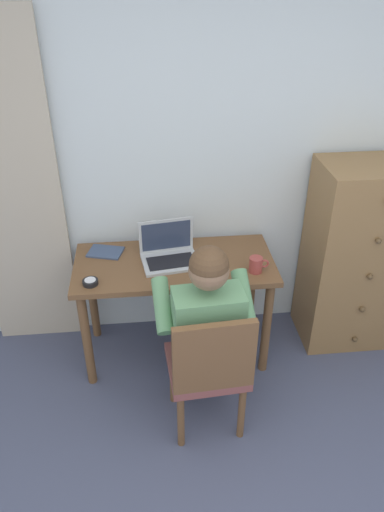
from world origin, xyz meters
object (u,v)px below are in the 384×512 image
Objects in this scene: desk at (175,277)px; desk_clock at (90,282)px; laptop at (169,253)px; computer_mouse at (217,261)px; coffee_mug at (256,265)px; chair at (209,367)px; notebook_pad at (105,252)px; person_seated at (203,319)px; dresser at (355,257)px.

desk is 13.68× the size of desk_clock.
laptop reaches higher than computer_mouse.
coffee_mug is (0.51, -0.18, -0.00)m from laptop.
desk is 3.31× the size of laptop.
notebook_pad is at bearing 124.89° from chair.
person_seated reaches higher than chair.
desk_clock is at bearing -171.24° from dresser.
coffee_mug reaches higher than notebook_pad.
coffee_mug is (0.34, 0.50, 0.30)m from chair.
dresser is at bearing 34.39° from chair.
coffee_mug is at bearing 55.76° from chair.
computer_mouse is 0.83× the size of coffee_mug.
desk_clock is (-0.75, -0.15, -0.00)m from computer_mouse.
laptop reaches higher than desk_clock.
laptop is 0.42m from notebook_pad.
computer_mouse is at bearing 78.71° from chair.
desk is at bearing -46.32° from laptop.
dresser is at bearing 2.18° from laptop.
notebook_pad is (-0.56, 0.81, 0.26)m from chair.
person_seated reaches higher than desk_clock.
notebook_pad is (-0.55, 0.63, 0.08)m from person_seated.
computer_mouse is at bearing -173.03° from dresser.
laptop is at bearing -1.22° from notebook_pad.
person_seated is (-0.01, 0.18, 0.18)m from chair.
dresser is at bearing 13.20° from notebook_pad.
chair is at bearing -145.61° from dresser.
desk is at bearing 104.79° from person_seated.
coffee_mug is at bearing 42.29° from person_seated.
laptop is at bearing -177.82° from dresser.
computer_mouse is 0.71m from notebook_pad.
desk is 0.49m from person_seated.
desk_clock is (-0.62, 0.29, 0.09)m from person_seated.
desk is at bearing -176.35° from dresser.
computer_mouse is 1.11× the size of desk_clock.
desk_clock is (-0.63, 0.47, 0.27)m from chair.
coffee_mug is at bearing 1.96° from desk_clock.
person_seated is 5.62× the size of notebook_pad.
coffee_mug is (0.22, -0.11, 0.03)m from computer_mouse.
desk_clock reaches higher than notebook_pad.
person_seated is at bearing -75.21° from desk.
notebook_pad is (-1.63, 0.08, 0.09)m from dresser.
coffee_mug is (-0.73, -0.23, 0.14)m from dresser.
chair is 0.73× the size of person_seated.
notebook_pad is at bearing 131.42° from person_seated.
computer_mouse is at bearing 10.98° from desk_clock.
desk is 0.68m from chair.
chair is at bearing -124.24° from coffee_mug.
dresser is 1.72m from desk_clock.
chair is at bearing -78.27° from desk.
desk is 10.26× the size of coffee_mug.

